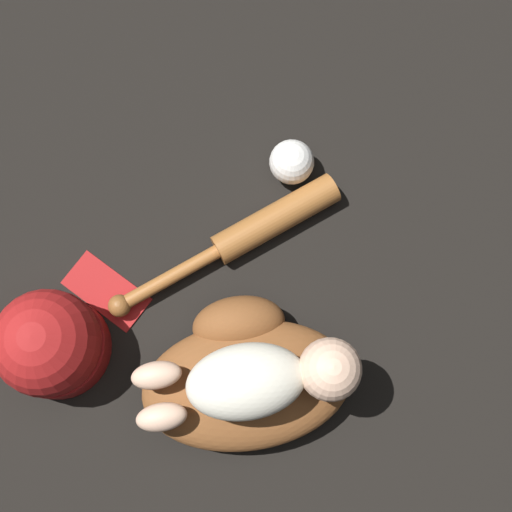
# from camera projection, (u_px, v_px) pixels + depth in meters

# --- Properties ---
(ground_plane) EXTENTS (6.00, 6.00, 0.00)m
(ground_plane) POSITION_uv_depth(u_px,v_px,m) (281.00, 379.00, 1.17)
(ground_plane) COLOR black
(baseball_glove) EXTENTS (0.34, 0.25, 0.09)m
(baseball_glove) POSITION_uv_depth(u_px,v_px,m) (245.00, 374.00, 1.13)
(baseball_glove) COLOR brown
(baseball_glove) RESTS_ON ground
(baby_figure) EXTENTS (0.34, 0.12, 0.09)m
(baby_figure) POSITION_uv_depth(u_px,v_px,m) (262.00, 379.00, 1.04)
(baby_figure) COLOR silver
(baby_figure) RESTS_ON baseball_glove
(baseball_bat) EXTENTS (0.40, 0.21, 0.05)m
(baseball_bat) POSITION_uv_depth(u_px,v_px,m) (251.00, 232.00, 1.20)
(baseball_bat) COLOR #9E602D
(baseball_bat) RESTS_ON ground
(baseball) EXTENTS (0.08, 0.08, 0.08)m
(baseball) POSITION_uv_depth(u_px,v_px,m) (292.00, 162.00, 1.22)
(baseball) COLOR white
(baseball) RESTS_ON ground
(baseball_cap) EXTENTS (0.24, 0.25, 0.17)m
(baseball_cap) POSITION_uv_depth(u_px,v_px,m) (50.00, 343.00, 1.12)
(baseball_cap) COLOR maroon
(baseball_cap) RESTS_ON ground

